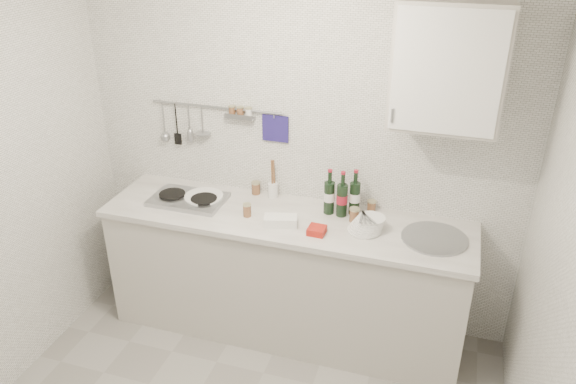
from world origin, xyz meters
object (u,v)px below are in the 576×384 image
(wine_bottles, at_px, (342,193))
(wall_cabinet, at_px, (449,66))
(plate_stack_hob, at_px, (203,198))
(utensil_crock, at_px, (273,188))
(plate_stack_sink, at_px, (368,224))

(wine_bottles, bearing_deg, wall_cabinet, -2.53)
(plate_stack_hob, distance_m, utensil_crock, 0.49)
(wall_cabinet, distance_m, plate_stack_sink, 1.06)
(plate_stack_hob, distance_m, wine_bottles, 0.96)
(wine_bottles, bearing_deg, plate_stack_hob, -173.50)
(plate_stack_sink, xyz_separation_m, wine_bottles, (-0.20, 0.16, 0.11))
(plate_stack_sink, height_order, utensil_crock, utensil_crock)
(plate_stack_hob, height_order, plate_stack_sink, plate_stack_sink)
(wall_cabinet, relative_size, wine_bottles, 2.26)
(wine_bottles, bearing_deg, utensil_crock, 169.73)
(plate_stack_hob, xyz_separation_m, utensil_crock, (0.44, 0.20, 0.05))
(plate_stack_hob, relative_size, utensil_crock, 0.99)
(plate_stack_sink, height_order, wine_bottles, wine_bottles)
(wall_cabinet, relative_size, plate_stack_hob, 2.47)
(plate_stack_sink, relative_size, wine_bottles, 0.74)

